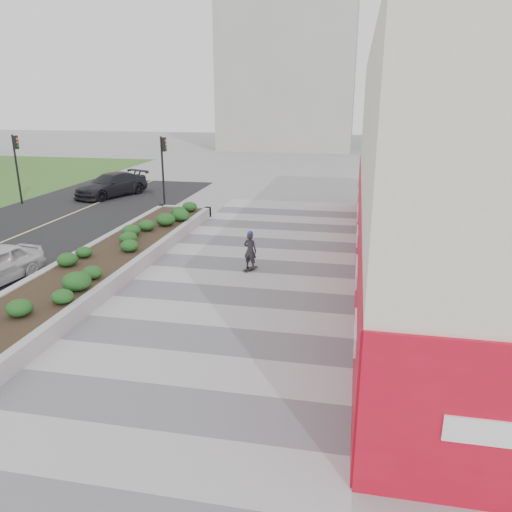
{
  "coord_description": "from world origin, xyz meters",
  "views": [
    {
      "loc": [
        3.73,
        -10.08,
        6.41
      ],
      "look_at": [
        0.52,
        6.08,
        1.1
      ],
      "focal_mm": 35.0,
      "sensor_mm": 36.0,
      "label": 1
    }
  ],
  "objects_px": {
    "car_dark": "(111,185)",
    "traffic_signal_far": "(17,159)",
    "traffic_signal_near": "(163,162)",
    "skateboarder": "(250,250)",
    "planter": "(110,256)"
  },
  "relations": [
    {
      "from": "car_dark",
      "to": "traffic_signal_far",
      "type": "bearing_deg",
      "value": -118.59
    },
    {
      "from": "traffic_signal_near",
      "to": "traffic_signal_far",
      "type": "height_order",
      "value": "same"
    },
    {
      "from": "skateboarder",
      "to": "car_dark",
      "type": "bearing_deg",
      "value": 158.46
    },
    {
      "from": "skateboarder",
      "to": "planter",
      "type": "bearing_deg",
      "value": -148.38
    },
    {
      "from": "planter",
      "to": "traffic_signal_near",
      "type": "xyz_separation_m",
      "value": [
        -1.73,
        10.5,
        2.34
      ]
    },
    {
      "from": "planter",
      "to": "traffic_signal_near",
      "type": "height_order",
      "value": "traffic_signal_near"
    },
    {
      "from": "skateboarder",
      "to": "traffic_signal_far",
      "type": "bearing_deg",
      "value": 175.22
    },
    {
      "from": "planter",
      "to": "skateboarder",
      "type": "height_order",
      "value": "skateboarder"
    },
    {
      "from": "planter",
      "to": "car_dark",
      "type": "xyz_separation_m",
      "value": [
        -6.65,
        13.41,
        0.34
      ]
    },
    {
      "from": "traffic_signal_near",
      "to": "car_dark",
      "type": "xyz_separation_m",
      "value": [
        -4.92,
        2.91,
        -2.0
      ]
    },
    {
      "from": "traffic_signal_near",
      "to": "traffic_signal_far",
      "type": "bearing_deg",
      "value": -176.89
    },
    {
      "from": "traffic_signal_far",
      "to": "skateboarder",
      "type": "bearing_deg",
      "value": -29.69
    },
    {
      "from": "planter",
      "to": "traffic_signal_near",
      "type": "bearing_deg",
      "value": 99.35
    },
    {
      "from": "traffic_signal_near",
      "to": "skateboarder",
      "type": "bearing_deg",
      "value": -53.81
    },
    {
      "from": "traffic_signal_far",
      "to": "car_dark",
      "type": "height_order",
      "value": "traffic_signal_far"
    }
  ]
}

